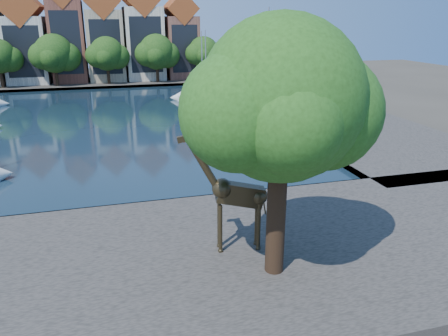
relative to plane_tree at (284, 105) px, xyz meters
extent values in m
plane|color=#38332B|center=(-7.62, 9.01, -7.67)|extent=(160.00, 160.00, 0.00)
cube|color=black|center=(-7.62, 33.01, -7.63)|extent=(38.00, 50.00, 0.08)
cube|color=#48423E|center=(-7.62, 2.01, -7.42)|extent=(50.00, 14.00, 0.50)
cube|color=#48423E|center=(-7.62, 65.01, -7.42)|extent=(60.00, 16.00, 0.50)
cube|color=#48423E|center=(17.38, 33.01, -7.42)|extent=(14.00, 52.00, 0.50)
cylinder|color=#332114|center=(-0.12, 0.01, -4.42)|extent=(0.80, 0.80, 5.50)
sphere|color=#214814|center=(-0.12, 0.01, 0.25)|extent=(6.40, 6.40, 6.40)
sphere|color=#214814|center=(1.80, 0.31, -0.39)|extent=(4.80, 4.80, 4.80)
sphere|color=#214814|center=(-1.88, -0.39, -0.07)|extent=(4.48, 4.48, 4.48)
cube|color=beige|center=(-18.12, 65.01, -1.92)|extent=(6.37, 9.00, 10.50)
cube|color=brown|center=(-18.12, 65.01, 4.76)|extent=(6.43, 9.18, 6.43)
cube|color=black|center=(-18.12, 60.53, -1.92)|extent=(5.20, 0.05, 7.88)
cube|color=brown|center=(-11.62, 65.01, -0.67)|extent=(5.39, 9.00, 13.00)
cube|color=black|center=(-11.62, 60.53, -0.67)|extent=(4.40, 0.05, 9.75)
cube|color=tan|center=(-5.62, 65.01, -1.42)|extent=(5.88, 9.00, 11.50)
cube|color=brown|center=(-5.62, 65.01, 5.65)|extent=(5.94, 9.18, 5.94)
cube|color=black|center=(-5.62, 60.53, -1.42)|extent=(4.80, 0.05, 8.62)
cube|color=beige|center=(0.88, 65.01, -1.17)|extent=(6.37, 9.00, 12.00)
cube|color=black|center=(0.88, 60.53, -1.17)|extent=(5.20, 0.05, 9.00)
cube|color=brown|center=(7.38, 65.01, -1.92)|extent=(5.39, 9.00, 10.50)
cube|color=brown|center=(7.38, 65.01, 4.54)|extent=(5.44, 9.18, 5.44)
cube|color=black|center=(7.38, 60.53, -1.92)|extent=(4.40, 0.05, 7.88)
cylinder|color=#332114|center=(-21.62, 59.51, -5.57)|extent=(0.50, 0.50, 3.20)
sphere|color=#163A11|center=(-20.06, 59.81, -2.93)|extent=(3.90, 3.90, 3.90)
cylinder|color=#332114|center=(-13.62, 59.51, -5.57)|extent=(0.50, 0.50, 3.20)
sphere|color=#163A11|center=(-13.62, 59.51, -2.17)|extent=(6.00, 6.00, 6.00)
sphere|color=#163A11|center=(-11.82, 59.81, -2.77)|extent=(4.50, 4.50, 4.50)
sphere|color=#163A11|center=(-15.27, 59.11, -2.47)|extent=(4.20, 4.20, 4.20)
cylinder|color=#332114|center=(-5.62, 59.51, -5.57)|extent=(0.50, 0.50, 3.20)
sphere|color=#163A11|center=(-5.62, 59.51, -2.35)|extent=(5.40, 5.40, 5.40)
sphere|color=#163A11|center=(-4.00, 59.81, -2.89)|extent=(4.05, 4.05, 4.05)
sphere|color=#163A11|center=(-7.10, 59.11, -2.62)|extent=(3.78, 3.78, 3.78)
cylinder|color=#332114|center=(2.38, 59.51, -5.57)|extent=(0.50, 0.50, 3.20)
sphere|color=#163A11|center=(2.38, 59.51, -2.23)|extent=(5.80, 5.80, 5.80)
sphere|color=#163A11|center=(4.12, 59.81, -2.81)|extent=(4.35, 4.35, 4.35)
sphere|color=#163A11|center=(0.79, 59.11, -2.52)|extent=(4.06, 4.06, 4.06)
cylinder|color=#332114|center=(10.38, 59.51, -5.57)|extent=(0.50, 0.50, 3.20)
sphere|color=#163A11|center=(10.38, 59.51, -2.41)|extent=(5.20, 5.20, 5.20)
sphere|color=#163A11|center=(11.94, 59.81, -2.93)|extent=(3.90, 3.90, 3.90)
sphere|color=#163A11|center=(8.95, 59.11, -2.67)|extent=(3.64, 3.64, 3.64)
cylinder|color=#322A19|center=(-1.94, 2.11, -6.00)|extent=(0.18, 0.18, 2.34)
cylinder|color=#322A19|center=(-1.88, 2.60, -6.00)|extent=(0.18, 0.18, 2.34)
cylinder|color=#322A19|center=(-0.18, 1.87, -6.00)|extent=(0.18, 0.18, 2.34)
cylinder|color=#322A19|center=(-0.11, 2.35, -6.00)|extent=(0.18, 0.18, 2.34)
cube|color=#322A19|center=(-0.97, 2.23, -4.44)|extent=(2.33, 0.92, 1.37)
cylinder|color=#322A19|center=(-2.61, 2.45, -2.92)|extent=(1.53, 0.54, 2.42)
cube|color=#322A19|center=(-3.41, 2.56, -1.74)|extent=(0.67, 0.29, 0.37)
cube|color=silver|center=(7.29, 20.96, -7.16)|extent=(5.43, 2.75, 0.87)
cube|color=silver|center=(7.29, 20.96, -6.87)|extent=(2.46, 1.67, 0.48)
cylinder|color=#B2B2B7|center=(7.29, 20.96, -2.75)|extent=(0.12, 0.12, 8.33)
cube|color=navy|center=(7.38, 21.22, -7.14)|extent=(6.35, 3.05, 0.90)
cube|color=navy|center=(7.38, 21.22, -6.84)|extent=(2.86, 1.89, 0.50)
cylinder|color=#B2B2B7|center=(7.38, 21.22, -1.44)|extent=(0.12, 0.12, 10.90)
cube|color=silver|center=(6.34, 42.75, -7.11)|extent=(6.74, 4.59, 0.97)
cube|color=silver|center=(6.34, 42.75, -6.78)|extent=(3.18, 2.55, 0.54)
cylinder|color=#B2B2B7|center=(6.34, 42.75, -2.68)|extent=(0.13, 0.13, 8.31)
cube|color=silver|center=(7.38, 45.07, -7.09)|extent=(5.93, 2.47, 1.00)
cube|color=silver|center=(7.38, 45.07, -6.76)|extent=(2.63, 1.61, 0.55)
cylinder|color=#B2B2B7|center=(7.38, 45.07, -2.63)|extent=(0.13, 0.13, 8.37)
camera|label=1|loc=(-6.54, -15.24, 3.17)|focal=35.00mm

